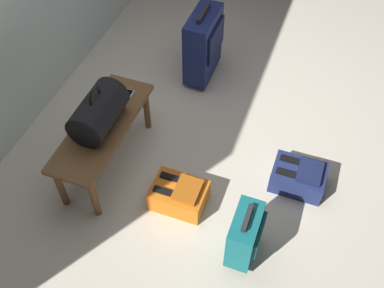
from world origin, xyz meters
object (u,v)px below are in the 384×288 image
duffel_bag_black (99,112)px  backpack_navy (299,177)px  bench (103,131)px  suitcase_small_teal (245,234)px  suitcase_upright_navy (203,44)px  backpack_orange (179,195)px  cell_phone (124,92)px

duffel_bag_black → backpack_navy: duffel_bag_black is taller
bench → suitcase_small_teal: bearing=-108.0°
duffel_bag_black → suitcase_upright_navy: size_ratio=0.65×
backpack_orange → duffel_bag_black: bearing=76.4°
bench → duffel_bag_black: size_ratio=2.27×
suitcase_small_teal → backpack_navy: size_ratio=1.21×
bench → suitcase_small_teal: (-0.38, -1.17, -0.12)m
bench → suitcase_upright_navy: suitcase_upright_navy is taller
cell_phone → backpack_navy: bearing=-92.7°
bench → duffel_bag_black: bearing=-180.0°
suitcase_small_teal → backpack_orange: bearing=67.2°
suitcase_small_teal → backpack_navy: bearing=-19.2°
duffel_bag_black → suitcase_small_teal: bearing=-107.9°
duffel_bag_black → backpack_navy: bearing=-78.3°
suitcase_upright_navy → suitcase_small_teal: size_ratio=1.46×
bench → cell_phone: cell_phone is taller
duffel_bag_black → suitcase_small_teal: 1.27m
duffel_bag_black → backpack_orange: 0.80m
suitcase_upright_navy → cell_phone: bearing=158.2°
bench → suitcase_upright_navy: size_ratio=1.48×
bench → suitcase_upright_navy: bearing=-15.9°
duffel_bag_black → cell_phone: (0.36, -0.00, -0.13)m
backpack_navy → bench: bearing=101.6°
duffel_bag_black → backpack_orange: size_ratio=1.16×
cell_phone → backpack_orange: size_ratio=0.38×
bench → backpack_orange: bearing=-103.9°
bench → duffel_bag_black: (-0.00, -0.00, 0.20)m
suitcase_upright_navy → backpack_navy: (-0.91, -1.06, -0.25)m
cell_phone → suitcase_small_teal: (-0.73, -1.16, -0.19)m
duffel_bag_black → suitcase_upright_navy: (1.20, -0.34, -0.21)m
duffel_bag_black → suitcase_small_teal: size_ratio=0.96×
backpack_orange → bench: bearing=76.1°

